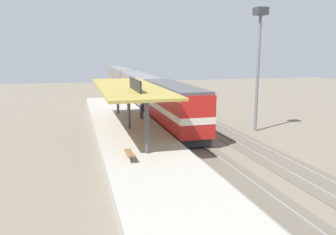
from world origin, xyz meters
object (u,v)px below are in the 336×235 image
object	(u,v)px
passenger_carriage_rear	(121,78)
platform_bench	(129,153)
passenger_carriage_front	(139,89)
person_waiting	(142,110)
locomotive	(173,107)
light_mast	(259,44)

from	to	relation	value
passenger_carriage_rear	platform_bench	bearing A→B (deg)	-96.89
passenger_carriage_front	person_waiting	size ratio (longest dim) A/B	11.70
platform_bench	passenger_carriage_front	distance (m)	29.51
locomotive	passenger_carriage_front	world-z (taller)	locomotive
locomotive	light_mast	size ratio (longest dim) A/B	1.23
platform_bench	light_mast	world-z (taller)	light_mast
passenger_carriage_front	person_waiting	world-z (taller)	passenger_carriage_front
passenger_carriage_front	passenger_carriage_rear	size ratio (longest dim) A/B	1.00
locomotive	light_mast	xyz separation A→B (m)	(7.80, -2.11, 5.99)
light_mast	person_waiting	bearing A→B (deg)	156.96
light_mast	locomotive	bearing A→B (deg)	164.88
platform_bench	person_waiting	distance (m)	13.65
light_mast	passenger_carriage_rear	bearing A→B (deg)	100.80
locomotive	person_waiting	world-z (taller)	locomotive
locomotive	passenger_carriage_rear	distance (m)	38.80
passenger_carriage_front	person_waiting	xyz separation A→B (m)	(-2.67, -15.65, -0.46)
passenger_carriage_front	passenger_carriage_rear	bearing A→B (deg)	90.00
platform_bench	locomotive	bearing A→B (deg)	61.12
platform_bench	light_mast	bearing A→B (deg)	32.44
light_mast	person_waiting	world-z (taller)	light_mast
locomotive	passenger_carriage_rear	world-z (taller)	locomotive
passenger_carriage_rear	person_waiting	xyz separation A→B (m)	(-2.67, -36.45, -0.46)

